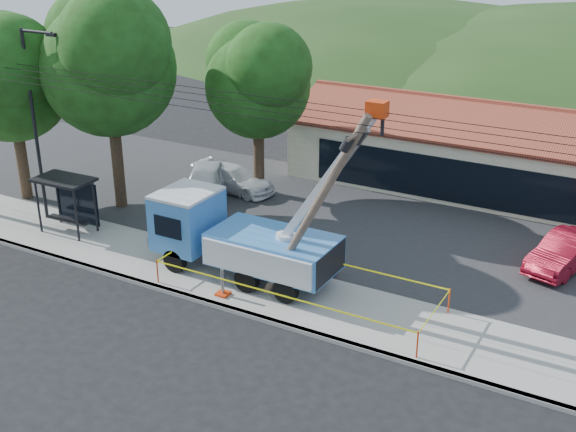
% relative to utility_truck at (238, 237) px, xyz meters
% --- Properties ---
extents(ground, '(120.00, 120.00, 0.00)m').
position_rel_utility_truck_xyz_m(ground, '(2.81, -4.58, -1.76)').
color(ground, black).
rests_on(ground, ground).
extents(curb, '(60.00, 0.25, 0.15)m').
position_rel_utility_truck_xyz_m(curb, '(2.81, -2.48, -1.69)').
color(curb, '#A9A49E').
rests_on(curb, ground).
extents(sidewalk, '(60.00, 4.00, 0.15)m').
position_rel_utility_truck_xyz_m(sidewalk, '(2.81, -0.58, -1.69)').
color(sidewalk, '#A9A49E').
rests_on(sidewalk, ground).
extents(parking_lot, '(60.00, 12.00, 0.10)m').
position_rel_utility_truck_xyz_m(parking_lot, '(2.81, 7.42, -1.71)').
color(parking_lot, '#28282B').
rests_on(parking_lot, ground).
extents(strip_mall, '(22.50, 8.53, 4.67)m').
position_rel_utility_truck_xyz_m(strip_mall, '(6.81, 15.40, 0.12)').
color(strip_mall, beige).
rests_on(strip_mall, ground).
extents(streetlight, '(2.13, 0.22, 9.00)m').
position_rel_utility_truck_xyz_m(streetlight, '(-10.97, 0.42, 3.54)').
color(streetlight, black).
rests_on(streetlight, ground).
extents(tree_west_near, '(7.56, 6.72, 10.80)m').
position_rel_utility_truck_xyz_m(tree_west_near, '(-9.19, 3.42, 5.76)').
color(tree_west_near, '#332316').
rests_on(tree_west_near, ground).
extents(tree_west_far, '(6.84, 6.08, 9.48)m').
position_rel_utility_truck_xyz_m(tree_west_far, '(-14.19, 1.92, 4.78)').
color(tree_west_far, '#332316').
rests_on(tree_west_far, ground).
extents(tree_lot, '(6.30, 5.60, 8.94)m').
position_rel_utility_truck_xyz_m(tree_lot, '(-4.19, 8.42, 4.45)').
color(tree_lot, '#332316').
rests_on(tree_lot, ground).
extents(hill_west, '(78.40, 56.00, 28.00)m').
position_rel_utility_truck_xyz_m(hill_west, '(-12.19, 50.42, -1.76)').
color(hill_west, '#1C3613').
rests_on(hill_west, ground).
extents(utility_truck, '(9.68, 4.12, 7.77)m').
position_rel_utility_truck_xyz_m(utility_truck, '(0.00, 0.00, 0.00)').
color(utility_truck, black).
rests_on(utility_truck, ground).
extents(leaning_pole, '(4.17, 1.64, 7.56)m').
position_rel_utility_truck_xyz_m(leaning_pole, '(3.91, -0.77, 2.50)').
color(leaning_pole, '#4E4232').
rests_on(leaning_pole, ground).
extents(bus_shelter, '(2.70, 1.72, 2.55)m').
position_rel_utility_truck_xyz_m(bus_shelter, '(-9.04, -0.09, 0.26)').
color(bus_shelter, black).
rests_on(bus_shelter, ground).
extents(caution_tape, '(10.72, 3.37, 0.97)m').
position_rel_utility_truck_xyz_m(caution_tape, '(2.99, -0.56, -0.89)').
color(caution_tape, red).
rests_on(caution_tape, ground).
extents(car_silver, '(4.04, 5.32, 1.69)m').
position_rel_utility_truck_xyz_m(car_silver, '(-6.27, 6.59, -1.76)').
color(car_silver, silver).
rests_on(car_silver, ground).
extents(car_red, '(2.67, 4.64, 1.45)m').
position_rel_utility_truck_xyz_m(car_red, '(11.27, 6.99, -1.76)').
color(car_red, maroon).
rests_on(car_red, ground).
extents(car_white, '(4.70, 2.19, 1.33)m').
position_rel_utility_truck_xyz_m(car_white, '(-5.42, 7.93, -1.76)').
color(car_white, white).
rests_on(car_white, ground).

